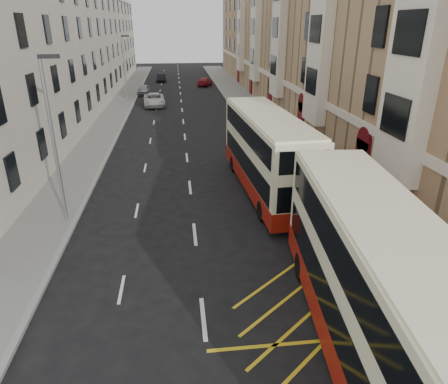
{
  "coord_description": "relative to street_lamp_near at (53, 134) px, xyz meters",
  "views": [
    {
      "loc": [
        -0.57,
        -6.95,
        9.38
      ],
      "look_at": [
        1.31,
        9.08,
        2.53
      ],
      "focal_mm": 32.0,
      "sensor_mm": 36.0,
      "label": 1
    }
  ],
  "objects": [
    {
      "name": "pavement_right",
      "position": [
        14.35,
        18.0,
        -4.56
      ],
      "size": [
        4.0,
        120.0,
        0.15
      ],
      "primitive_type": "cube",
      "color": "slate",
      "rests_on": "ground"
    },
    {
      "name": "pavement_left",
      "position": [
        -1.15,
        18.0,
        -4.56
      ],
      "size": [
        3.0,
        120.0,
        0.15
      ],
      "primitive_type": "cube",
      "color": "slate",
      "rests_on": "ground"
    },
    {
      "name": "kerb_right",
      "position": [
        12.35,
        18.0,
        -4.56
      ],
      "size": [
        0.25,
        120.0,
        0.15
      ],
      "primitive_type": "cube",
      "color": "gray",
      "rests_on": "ground"
    },
    {
      "name": "kerb_left",
      "position": [
        0.35,
        18.0,
        -4.56
      ],
      "size": [
        0.25,
        120.0,
        0.15
      ],
      "primitive_type": "cube",
      "color": "gray",
      "rests_on": "ground"
    },
    {
      "name": "road_markings",
      "position": [
        6.35,
        33.0,
        -4.63
      ],
      "size": [
        10.0,
        110.0,
        0.01
      ],
      "primitive_type": null,
      "color": "silver",
      "rests_on": "ground"
    },
    {
      "name": "terrace_right",
      "position": [
        21.23,
        33.38,
        2.88
      ],
      "size": [
        10.75,
        79.0,
        15.25
      ],
      "color": "tan",
      "rests_on": "ground"
    },
    {
      "name": "terrace_left",
      "position": [
        -7.08,
        33.5,
        1.88
      ],
      "size": [
        9.18,
        79.0,
        13.25
      ],
      "color": "beige",
      "rests_on": "ground"
    },
    {
      "name": "guard_railing",
      "position": [
        12.6,
        -6.25,
        -3.78
      ],
      "size": [
        0.06,
        6.56,
        1.01
      ],
      "color": "#A81E20",
      "rests_on": "pavement_right"
    },
    {
      "name": "street_lamp_near",
      "position": [
        0.0,
        0.0,
        0.0
      ],
      "size": [
        0.93,
        0.18,
        8.0
      ],
      "color": "gray",
      "rests_on": "pavement_left"
    },
    {
      "name": "street_lamp_far",
      "position": [
        0.0,
        30.0,
        0.0
      ],
      "size": [
        0.93,
        0.18,
        8.0
      ],
      "color": "gray",
      "rests_on": "pavement_left"
    },
    {
      "name": "double_decker_front",
      "position": [
        11.17,
        -9.96,
        -2.22
      ],
      "size": [
        3.94,
        12.09,
        4.74
      ],
      "rotation": [
        0.0,
        0.0,
        -0.1
      ],
      "color": "#FFF6C8",
      "rests_on": "ground"
    },
    {
      "name": "double_decker_rear",
      "position": [
        10.84,
        2.89,
        -2.25
      ],
      "size": [
        3.35,
        11.87,
        4.68
      ],
      "rotation": [
        0.0,
        0.0,
        0.06
      ],
      "color": "#FFF6C8",
      "rests_on": "ground"
    },
    {
      "name": "pedestrian_mid",
      "position": [
        14.09,
        -7.34,
        -3.64
      ],
      "size": [
        1.02,
        0.94,
        1.69
      ],
      "primitive_type": "imported",
      "rotation": [
        0.0,
        0.0,
        0.46
      ],
      "color": "black",
      "rests_on": "pavement_right"
    },
    {
      "name": "pedestrian_far",
      "position": [
        12.92,
        -9.61,
        -3.71
      ],
      "size": [
        0.98,
        0.67,
        1.55
      ],
      "primitive_type": "imported",
      "rotation": [
        0.0,
        0.0,
        2.79
      ],
      "color": "black",
      "rests_on": "pavement_right"
    },
    {
      "name": "white_van",
      "position": [
        3.04,
        30.93,
        -3.89
      ],
      "size": [
        2.89,
        5.54,
        1.49
      ],
      "primitive_type": "imported",
      "rotation": [
        0.0,
        0.0,
        0.08
      ],
      "color": "white",
      "rests_on": "ground"
    },
    {
      "name": "car_silver",
      "position": [
        1.15,
        39.72,
        -3.98
      ],
      "size": [
        1.73,
        3.95,
        1.32
      ],
      "primitive_type": "imported",
      "rotation": [
        0.0,
        0.0,
        -0.04
      ],
      "color": "#95989D",
      "rests_on": "ground"
    },
    {
      "name": "car_dark",
      "position": [
        3.31,
        53.21,
        -3.97
      ],
      "size": [
        1.42,
        4.04,
        1.33
      ],
      "primitive_type": "imported",
      "rotation": [
        0.0,
        0.0,
        -0.0
      ],
      "color": "black",
      "rests_on": "ground"
    },
    {
      "name": "car_red",
      "position": [
        10.45,
        47.41,
        -4.0
      ],
      "size": [
        3.02,
        4.73,
        1.28
      ],
      "primitive_type": "imported",
      "rotation": [
        0.0,
        0.0,
        2.84
      ],
      "color": "maroon",
      "rests_on": "ground"
    }
  ]
}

